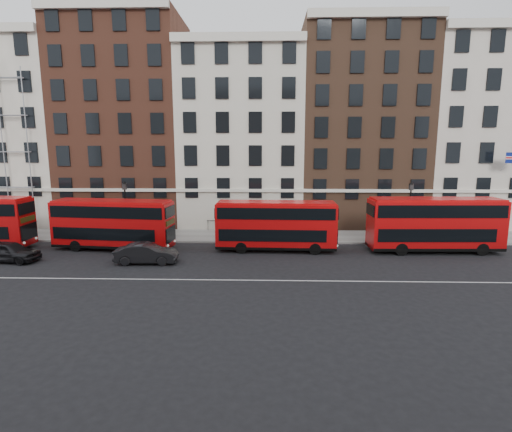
{
  "coord_description": "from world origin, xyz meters",
  "views": [
    {
      "loc": [
        2.81,
        -26.73,
        8.64
      ],
      "look_at": [
        1.89,
        5.0,
        3.0
      ],
      "focal_mm": 28.0,
      "sensor_mm": 36.0,
      "label": 1
    }
  ],
  "objects_px": {
    "bus_b": "(113,223)",
    "bus_d": "(434,223)",
    "car_rear": "(9,251)",
    "car_front": "(146,253)",
    "bus_c": "(276,225)"
  },
  "relations": [
    {
      "from": "bus_c",
      "to": "car_rear",
      "type": "height_order",
      "value": "bus_c"
    },
    {
      "from": "bus_c",
      "to": "car_front",
      "type": "xyz_separation_m",
      "value": [
        -9.63,
        -3.87,
        -1.46
      ]
    },
    {
      "from": "car_rear",
      "to": "car_front",
      "type": "distance_m",
      "value": 10.44
    },
    {
      "from": "bus_b",
      "to": "bus_c",
      "type": "height_order",
      "value": "bus_b"
    },
    {
      "from": "bus_b",
      "to": "bus_d",
      "type": "xyz_separation_m",
      "value": [
        26.46,
        -0.0,
        0.14
      ]
    },
    {
      "from": "bus_b",
      "to": "car_rear",
      "type": "height_order",
      "value": "bus_b"
    },
    {
      "from": "car_front",
      "to": "bus_b",
      "type": "bearing_deg",
      "value": 43.44
    },
    {
      "from": "bus_c",
      "to": "car_front",
      "type": "distance_m",
      "value": 10.48
    },
    {
      "from": "bus_d",
      "to": "car_front",
      "type": "bearing_deg",
      "value": -171.81
    },
    {
      "from": "bus_c",
      "to": "bus_d",
      "type": "distance_m",
      "value": 12.91
    },
    {
      "from": "bus_b",
      "to": "car_rear",
      "type": "distance_m",
      "value": 7.65
    },
    {
      "from": "bus_b",
      "to": "bus_c",
      "type": "xyz_separation_m",
      "value": [
        13.56,
        -0.0,
        -0.03
      ]
    },
    {
      "from": "bus_d",
      "to": "car_rear",
      "type": "xyz_separation_m",
      "value": [
        -32.98,
        -3.73,
        -1.61
      ]
    },
    {
      "from": "bus_b",
      "to": "car_front",
      "type": "relative_size",
      "value": 2.23
    },
    {
      "from": "bus_d",
      "to": "car_rear",
      "type": "bearing_deg",
      "value": -175.09
    }
  ]
}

